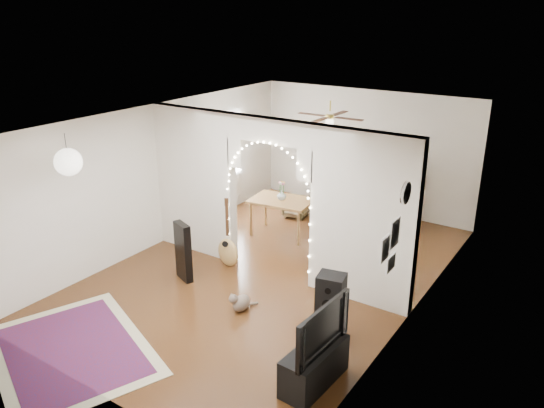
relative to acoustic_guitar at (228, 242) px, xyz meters
The scene contains 25 objects.
floor 0.92m from the acoustic_guitar, 18.43° to the left, with size 7.50×7.50×0.00m, color black.
ceiling 2.36m from the acoustic_guitar, 18.43° to the left, with size 5.00×7.50×0.02m, color white.
wall_back 4.16m from the acoustic_guitar, 79.38° to the left, with size 5.00×0.02×2.70m, color silver.
wall_front 3.69m from the acoustic_guitar, 77.90° to the right, with size 5.00×0.02×2.70m, color silver.
wall_left 1.97m from the acoustic_guitar, behind, with size 0.02×7.50×2.70m, color silver.
wall_right 3.38m from the acoustic_guitar, ahead, with size 0.02×7.50×2.70m, color silver.
divider_wall 1.24m from the acoustic_guitar, 18.43° to the left, with size 5.00×0.20×2.70m.
fairy_lights 1.32m from the acoustic_guitar, ahead, with size 1.64×0.04×1.60m, color #FFEABF, non-canonical shape.
window 2.87m from the acoustic_guitar, 130.00° to the left, with size 0.04×1.20×1.40m, color white.
wall_clock 3.63m from the acoustic_guitar, ahead, with size 0.31×0.31×0.03m, color white.
picture_frames 3.47m from the acoustic_guitar, 13.07° to the right, with size 0.02×0.50×0.70m, color white, non-canonical shape.
paper_lantern 3.02m from the acoustic_guitar, 118.14° to the right, with size 0.40×0.40×0.40m, color white.
ceiling_fan 3.06m from the acoustic_guitar, 71.56° to the left, with size 1.10×1.10×0.30m, color #B0973A, non-canonical shape.
area_rug 3.19m from the acoustic_guitar, 93.84° to the right, with size 2.46×1.85×0.02m, color maroon.
guitar_case 0.85m from the acoustic_guitar, 111.95° to the right, with size 0.39×0.13×1.01m, color black.
acoustic_guitar is the anchor object (origin of this frame).
tabby_cat 1.55m from the acoustic_guitar, 44.99° to the right, with size 0.32×0.51×0.34m.
floor_speaker 2.66m from the acoustic_guitar, 19.95° to the right, with size 0.43×0.39×0.95m.
media_console 3.41m from the acoustic_guitar, 34.09° to the right, with size 0.40×1.00×0.50m, color black.
tv 3.42m from the acoustic_guitar, 34.09° to the right, with size 1.07×0.14×0.62m, color black.
bookcase 3.59m from the acoustic_guitar, 67.69° to the left, with size 1.43×0.36×1.47m, color #C3B28E.
dining_table 1.70m from the acoustic_guitar, 88.81° to the left, with size 1.29×0.94×0.76m.
flower_vase 1.73m from the acoustic_guitar, 88.81° to the left, with size 0.18×0.18×0.19m, color white.
dining_chair_left 2.73m from the acoustic_guitar, 94.88° to the left, with size 0.48×0.50×0.45m, color #4F4027.
dining_chair_right 3.38m from the acoustic_guitar, 71.02° to the left, with size 0.48×0.49×0.45m, color #4F4027.
Camera 1 is at (4.59, -6.88, 4.33)m, focal length 35.00 mm.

